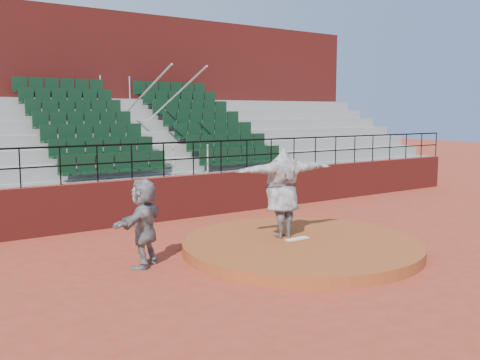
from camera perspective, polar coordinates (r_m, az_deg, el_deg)
name	(u,v)px	position (r m, az deg, el deg)	size (l,w,h in m)	color
ground	(301,251)	(12.57, 6.55, -7.54)	(90.00, 90.00, 0.00)	#A23924
pitchers_mound	(301,246)	(12.54, 6.56, -6.99)	(5.50, 5.50, 0.25)	#964821
pitching_rubber	(297,239)	(12.61, 6.11, -6.24)	(0.60, 0.15, 0.03)	white
boundary_wall	(194,196)	(16.45, -4.96, -1.68)	(24.00, 0.30, 1.30)	maroon
wall_railing	(193,151)	(16.29, -5.01, 3.12)	(24.04, 0.05, 1.03)	black
seating_deck	(143,161)	(19.58, -10.28, 2.00)	(24.00, 5.97, 4.63)	gray
press_box_facade	(102,103)	(23.16, -14.49, 7.91)	(24.00, 3.00, 7.10)	maroon
pitcher	(282,193)	(12.62, 4.54, -1.39)	(2.60, 0.71, 2.11)	black
fielder	(144,223)	(11.28, -10.21, -4.50)	(1.71, 0.55, 1.85)	black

